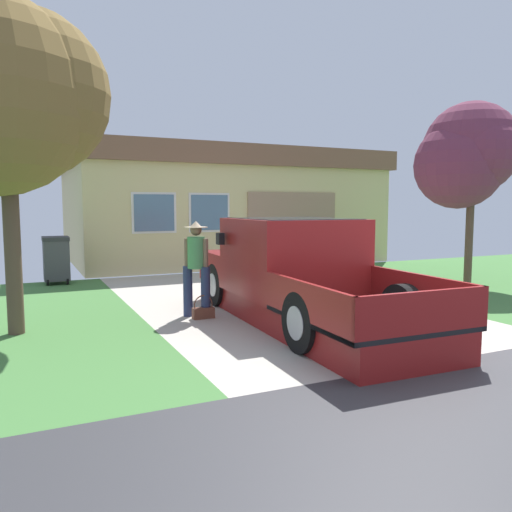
# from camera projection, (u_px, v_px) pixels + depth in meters

# --- Properties ---
(pickup_truck) EXTENTS (2.06, 5.59, 1.69)m
(pickup_truck) POSITION_uv_depth(u_px,v_px,m) (293.00, 274.00, 8.39)
(pickup_truck) COLOR maroon
(pickup_truck) RESTS_ON ground
(person_with_hat) EXTENTS (0.40, 0.40, 1.64)m
(person_with_hat) POSITION_uv_depth(u_px,v_px,m) (196.00, 265.00, 8.47)
(person_with_hat) COLOR navy
(person_with_hat) RESTS_ON ground
(handbag) EXTENTS (0.37, 0.15, 0.40)m
(handbag) POSITION_uv_depth(u_px,v_px,m) (203.00, 312.00, 8.41)
(handbag) COLOR brown
(handbag) RESTS_ON ground
(house_with_garage) EXTENTS (10.32, 7.23, 3.72)m
(house_with_garage) POSITION_uv_depth(u_px,v_px,m) (216.00, 206.00, 18.09)
(house_with_garage) COLOR #CDBF82
(house_with_garage) RESTS_ON ground
(front_yard_tree) EXTENTS (2.46, 2.32, 4.34)m
(front_yard_tree) POSITION_uv_depth(u_px,v_px,m) (468.00, 156.00, 11.74)
(front_yard_tree) COLOR brown
(front_yard_tree) RESTS_ON ground
(neighbor_tree) EXTENTS (3.03, 2.77, 4.79)m
(neighbor_tree) POSITION_uv_depth(u_px,v_px,m) (4.00, 96.00, 7.02)
(neighbor_tree) COLOR brown
(neighbor_tree) RESTS_ON ground
(wheeled_trash_bin) EXTENTS (0.60, 0.72, 1.15)m
(wheeled_trash_bin) POSITION_uv_depth(u_px,v_px,m) (56.00, 258.00, 12.16)
(wheeled_trash_bin) COLOR #424247
(wheeled_trash_bin) RESTS_ON ground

